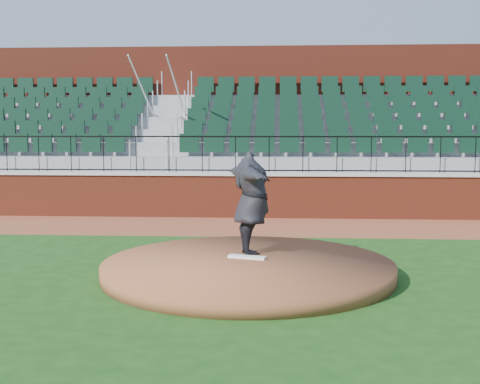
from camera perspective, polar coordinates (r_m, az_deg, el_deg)
name	(u,v)px	position (r m, az deg, el deg)	size (l,w,h in m)	color
ground	(235,276)	(10.77, -0.51, -7.72)	(90.00, 90.00, 0.00)	#174012
warning_track	(249,226)	(16.06, 0.88, -3.16)	(34.00, 3.20, 0.01)	brown
field_wall	(252,197)	(17.56, 1.13, -0.43)	(34.00, 0.35, 1.20)	maroon
wall_cap	(252,174)	(17.50, 1.14, 1.69)	(34.00, 0.45, 0.10)	#B7B7B7
wall_railing	(252,154)	(17.47, 1.14, 3.49)	(34.00, 0.05, 1.00)	black
seating_stands	(256,135)	(20.18, 1.48, 5.23)	(34.00, 5.10, 4.60)	gray
concourse_wall	(259,122)	(22.98, 1.75, 6.44)	(34.00, 0.50, 5.50)	maroon
pitchers_mound	(248,269)	(10.75, 0.74, -7.06)	(5.02, 5.02, 0.25)	brown
pitching_rubber	(247,257)	(10.97, 0.65, -6.01)	(0.67, 0.17, 0.04)	white
pitcher	(251,203)	(11.22, 1.05, -1.00)	(2.31, 0.63, 1.88)	black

